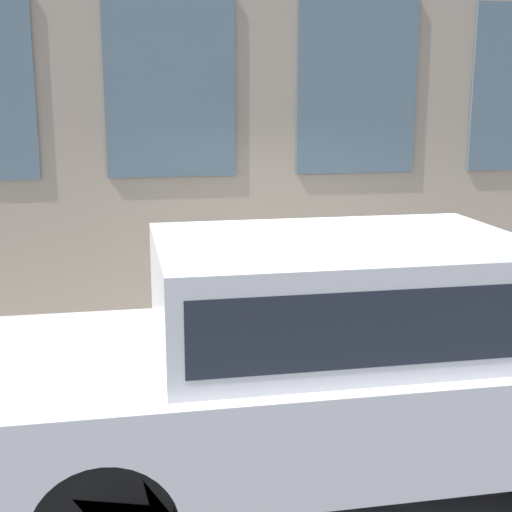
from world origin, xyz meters
name	(u,v)px	position (x,y,z in m)	size (l,w,h in m)	color
ground_plane	(315,399)	(0.00, 0.00, 0.00)	(80.00, 80.00, 0.00)	#47474C
sidewalk	(287,348)	(1.18, 0.00, 0.09)	(2.36, 60.00, 0.17)	#9E9B93
fire_hydrant	(296,321)	(0.54, 0.06, 0.60)	(0.33, 0.45, 0.83)	#2D7260
person	(217,287)	(1.02, 0.78, 0.86)	(0.28, 0.18, 1.14)	navy
parked_car_silver_near	(339,351)	(-1.47, 0.25, 1.03)	(1.99, 5.28, 1.84)	black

